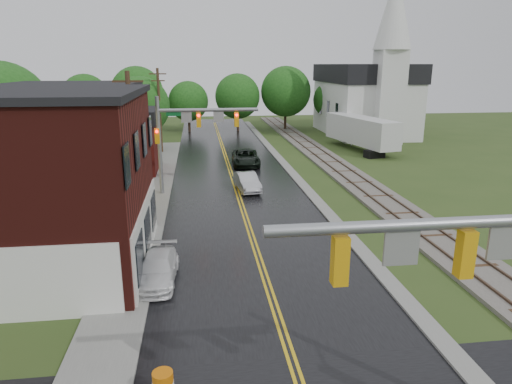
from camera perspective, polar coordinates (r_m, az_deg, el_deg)
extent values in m
cube|color=black|center=(37.58, -2.77, 1.23)|extent=(10.00, 90.00, 0.02)
cube|color=gray|center=(43.12, 3.87, 3.10)|extent=(0.80, 70.00, 0.12)
cube|color=gray|center=(32.83, -12.91, -1.30)|extent=(2.40, 50.00, 0.12)
cube|color=silver|center=(22.84, -13.53, -4.91)|extent=(0.10, 9.50, 3.00)
cube|color=tan|center=(33.88, -21.21, 4.13)|extent=(8.00, 7.00, 6.40)
cube|color=#3F0F0C|center=(42.52, -16.99, 5.29)|extent=(7.00, 6.00, 4.40)
cube|color=silver|center=(65.65, 13.29, 10.14)|extent=(10.00, 16.00, 7.00)
cube|color=black|center=(65.40, 13.55, 14.23)|extent=(10.40, 16.40, 2.40)
cube|color=silver|center=(58.09, 16.17, 11.25)|extent=(3.20, 3.20, 11.00)
cone|color=silver|center=(58.29, 16.96, 21.08)|extent=(4.40, 4.40, 9.00)
cube|color=#59544C|center=(44.21, 9.74, 3.35)|extent=(3.20, 80.00, 0.20)
cube|color=#4C3828|center=(43.97, 8.85, 3.51)|extent=(0.10, 80.00, 0.12)
cube|color=#4C3828|center=(44.39, 10.64, 3.54)|extent=(0.10, 80.00, 0.12)
cylinder|color=gray|center=(10.08, 21.65, -3.73)|extent=(7.20, 0.26, 0.26)
cube|color=orange|center=(10.68, 24.69, -7.02)|extent=(0.32, 0.30, 1.05)
cube|color=orange|center=(9.56, 10.44, -8.42)|extent=(0.32, 0.30, 1.05)
cube|color=gray|center=(11.08, 28.63, -5.61)|extent=(0.75, 0.06, 0.75)
cube|color=gray|center=(9.94, 17.69, -6.72)|extent=(0.75, 0.06, 0.75)
cylinder|color=gray|center=(33.90, -11.96, 5.55)|extent=(0.28, 0.28, 7.20)
cylinder|color=gray|center=(33.45, -5.97, 10.16)|extent=(7.20, 0.26, 0.26)
cube|color=orange|center=(33.51, -7.18, 8.93)|extent=(0.32, 0.30, 1.05)
cube|color=orange|center=(33.63, -2.46, 9.06)|extent=(0.32, 0.30, 1.05)
cube|color=gray|center=(33.50, -8.69, 9.22)|extent=(0.75, 0.06, 0.75)
cube|color=gray|center=(33.52, -4.70, 9.35)|extent=(0.75, 0.06, 0.75)
cube|color=#0C5926|center=(33.49, -9.95, 9.60)|extent=(1.40, 0.04, 0.30)
sphere|color=#FF0C0C|center=(33.29, -7.20, 9.46)|extent=(0.20, 0.20, 0.20)
cylinder|color=#382616|center=(28.98, -15.17, 5.47)|extent=(0.28, 0.28, 9.00)
cube|color=#382616|center=(28.58, -15.74, 13.18)|extent=(1.80, 0.12, 0.12)
cube|color=#382616|center=(28.62, -15.64, 11.78)|extent=(1.40, 0.12, 0.12)
cylinder|color=#382616|center=(50.68, -11.95, 9.83)|extent=(0.28, 0.28, 9.00)
cube|color=#382616|center=(50.45, -12.20, 14.24)|extent=(1.80, 0.12, 0.12)
cube|color=#382616|center=(50.47, -12.16, 13.44)|extent=(1.40, 0.12, 0.12)
cylinder|color=black|center=(41.90, -28.45, 3.24)|extent=(0.36, 0.36, 3.42)
sphere|color=#194714|center=(41.34, -29.20, 8.90)|extent=(7.60, 7.60, 7.60)
sphere|color=#194714|center=(40.81, -28.49, 7.98)|extent=(5.32, 5.32, 5.32)
cylinder|color=black|center=(48.29, -20.66, 5.11)|extent=(0.36, 0.36, 2.70)
sphere|color=#194714|center=(47.85, -21.04, 8.99)|extent=(6.00, 6.00, 6.00)
sphere|color=#194714|center=(47.38, -20.38, 8.36)|extent=(4.20, 4.20, 4.20)
cylinder|color=black|center=(53.24, -13.98, 6.65)|extent=(0.36, 0.36, 2.88)
sphere|color=#194714|center=(52.84, -14.23, 10.42)|extent=(6.40, 6.40, 6.40)
sphere|color=#194714|center=(52.42, -13.58, 9.81)|extent=(4.48, 4.48, 4.48)
imported|color=black|center=(43.70, -1.30, 4.31)|extent=(2.69, 5.51, 1.51)
imported|color=#B6B6BB|center=(34.91, -1.13, 1.26)|extent=(1.90, 4.24, 1.35)
imported|color=white|center=(20.96, -12.23, -9.41)|extent=(1.89, 4.22, 1.20)
cube|color=black|center=(49.08, 14.56, 4.64)|extent=(2.10, 1.56, 0.80)
cylinder|color=gray|center=(55.80, 11.83, 6.09)|extent=(0.16, 0.16, 0.80)
cube|color=silver|center=(52.81, 12.97, 7.54)|extent=(4.87, 11.92, 2.91)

